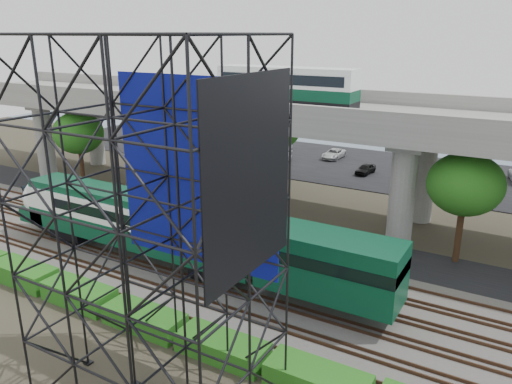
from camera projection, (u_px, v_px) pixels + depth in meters
The scene contains 13 objects.
ground at pixel (181, 289), 30.74m from camera, with size 140.00×140.00×0.00m, color #474233.
ballast_bed at pixel (200, 274), 32.36m from camera, with size 90.00×12.00×0.20m, color slate.
service_road at pixel (264, 232), 39.38m from camera, with size 90.00×5.00×0.08m, color black.
parking_lot at pixel (361, 167), 58.73m from camera, with size 90.00×18.00×0.08m, color black.
harbor_water at pixel (408, 135), 76.86m from camera, with size 140.00×40.00×0.03m, color #465D73.
rail_tracks at pixel (200, 272), 32.30m from camera, with size 90.00×9.52×0.16m.
commuter_train at pixel (161, 226), 32.95m from camera, with size 29.30×3.06×4.30m.
overpass at pixel (296, 119), 41.46m from camera, with size 80.00×12.00×12.40m.
scaffold_tower at pixel (151, 237), 19.36m from camera, with size 9.36×6.36×15.00m.
hedge_strip at pixel (144, 318), 26.55m from camera, with size 34.60×1.80×1.20m.
trees at pixel (250, 144), 44.60m from camera, with size 40.94×16.94×7.69m.
suv at pixel (118, 192), 46.91m from camera, with size 2.37×5.14×1.43m, color black.
parked_cars at pixel (370, 163), 57.79m from camera, with size 35.68×9.77×1.28m.
Camera 1 is at (17.84, -21.41, 15.02)m, focal length 35.00 mm.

